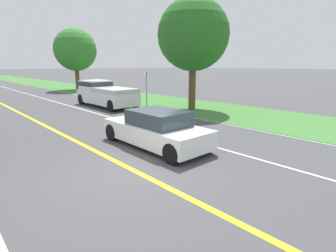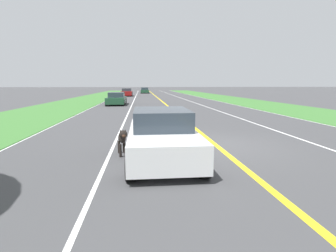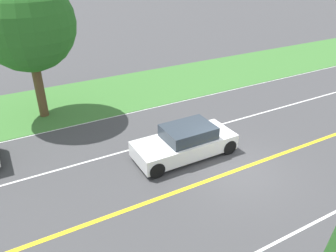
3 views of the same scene
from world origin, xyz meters
TOP-DOWN VIEW (x-y plane):
  - ground_plane at (0.00, 0.00)m, footprint 400.00×400.00m
  - centre_divider_line at (0.00, 0.00)m, footprint 0.18×160.00m
  - lane_edge_line_right at (7.00, 0.00)m, footprint 0.14×160.00m
  - lane_dash_same_dir at (3.50, 0.00)m, footprint 0.10×160.00m
  - lane_dash_oncoming at (-3.50, 0.00)m, footprint 0.10×160.00m
  - grass_verge_right at (10.00, 0.00)m, footprint 6.00×160.00m
  - ego_car at (1.97, 1.24)m, footprint 1.84×4.37m
  - dog at (3.11, 0.97)m, footprint 0.36×1.18m
  - roadside_tree_right_near at (8.88, 5.83)m, footprint 4.54×4.54m

SIDE VIEW (x-z plane):
  - ground_plane at x=0.00m, z-range 0.00..0.00m
  - centre_divider_line at x=0.00m, z-range 0.00..0.01m
  - lane_edge_line_right at x=7.00m, z-range 0.00..0.01m
  - lane_dash_same_dir at x=3.50m, z-range 0.00..0.01m
  - lane_dash_oncoming at x=-3.50m, z-range 0.00..0.01m
  - grass_verge_right at x=10.00m, z-range 0.00..0.03m
  - dog at x=3.11m, z-range 0.10..0.93m
  - ego_car at x=1.97m, z-range -0.04..1.32m
  - roadside_tree_right_near at x=8.88m, z-range 1.25..8.33m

